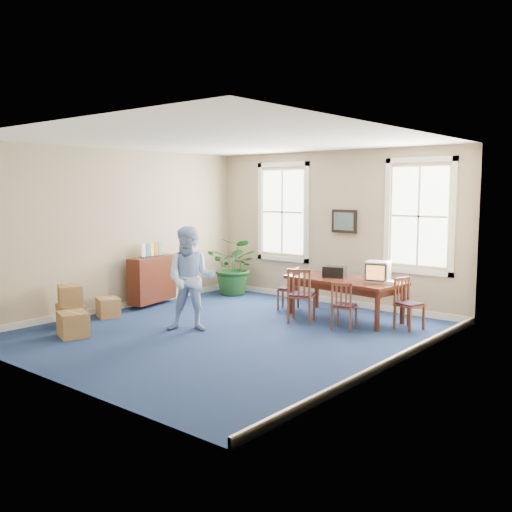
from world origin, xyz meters
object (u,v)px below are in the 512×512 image
Objects in this scene: chair_near_left at (302,295)px; potted_plant at (235,266)px; man at (191,279)px; conference_table at (344,299)px; crt_tv at (378,272)px; credenza at (152,283)px; cardboard_boxes at (81,305)px.

potted_plant reaches higher than chair_near_left.
chair_near_left is 2.07m from man.
man reaches higher than conference_table.
credenza is (-4.36, -1.54, -0.46)m from crt_tv.
crt_tv is 4.64m from credenza.
potted_plant reaches higher than conference_table.
conference_table is at bearing 22.95° from man.
potted_plant is at bearing 89.67° from cardboard_boxes.
conference_table is 2.20× the size of chair_near_left.
potted_plant is (-2.74, 1.26, 0.16)m from chair_near_left.
cardboard_boxes is (0.50, -2.02, -0.09)m from credenza.
potted_plant is (0.52, 2.00, 0.19)m from credenza.
conference_table is 0.88m from chair_near_left.
cardboard_boxes is at bearing -90.33° from potted_plant.
crt_tv is 1.42m from chair_near_left.
crt_tv reaches higher than chair_near_left.
crt_tv is at bearing 13.86° from man.
conference_table is at bearing 10.14° from credenza.
man is 1.34× the size of cardboard_boxes.
credenza reaches higher than cardboard_boxes.
man is 2.04m from cardboard_boxes.
conference_table is 1.23× the size of man.
crt_tv is at bearing -6.86° from potted_plant.
chair_near_left is at bearing -160.29° from crt_tv.
chair_near_left is at bearing 1.09° from credenza.
credenza is 0.91× the size of potted_plant.
chair_near_left reaches higher than credenza.
conference_table is at bearing 47.61° from cardboard_boxes.
conference_table is 3.24m from potted_plant.
conference_table is 1.64× the size of cardboard_boxes.
chair_near_left is 0.83× the size of credenza.
man is (-1.07, -1.73, 0.39)m from chair_near_left.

